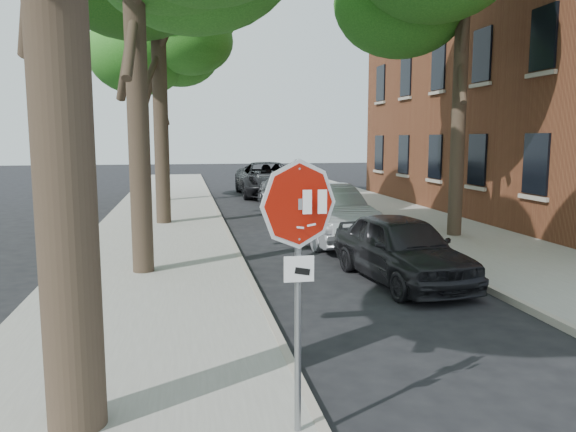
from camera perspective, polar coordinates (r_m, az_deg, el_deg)
The scene contains 10 objects.
sidewalk_left at distance 17.22m, azimuth -13.02°, elevation -1.82°, with size 4.00×55.00×0.12m, color gray.
sidewalk_right at distance 18.85m, azimuth 13.74°, elevation -1.01°, with size 4.00×55.00×0.12m, color gray.
curb_left at distance 17.25m, azimuth -6.20°, elevation -1.63°, with size 0.12×55.00×0.13m, color #9E9384.
curb_right at distance 18.11m, azimuth 7.81°, elevation -1.20°, with size 0.12×55.00×0.13m, color #9E9384.
stop_sign at distance 5.13m, azimuth 1.09°, elevation -2.89°, with size 0.76×0.34×2.61m.
tree_far at distance 26.45m, azimuth -13.19°, elevation 17.07°, with size 5.29×4.91×9.33m.
car_a at distance 11.64m, azimuth 11.44°, elevation -3.23°, with size 1.64×4.07×1.39m, color black.
car_b at distance 15.98m, azimuth 3.82°, elevation 0.30°, with size 1.69×4.85×1.60m, color #A4A6AC.
car_c at distance 22.84m, azimuth 0.38°, elevation 2.34°, with size 1.95×4.78×1.39m, color #55565B.
car_d at distance 28.48m, azimuth -2.09°, elevation 3.77°, with size 2.84×6.16×1.71m, color black.
Camera 1 is at (-1.72, -4.96, 2.91)m, focal length 35.00 mm.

